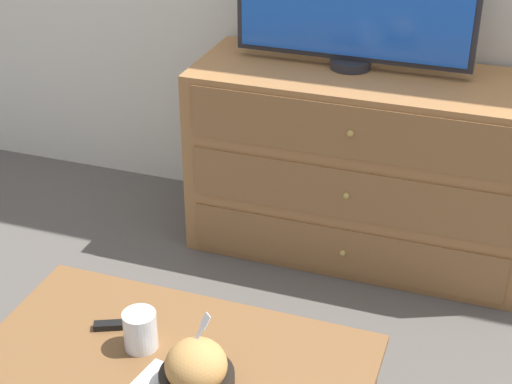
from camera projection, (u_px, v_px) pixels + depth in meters
The scene contains 7 objects.
ground_plane at pixel (376, 214), 3.39m from camera, with size 12.00×12.00×0.00m, color #56514C.
dresser at pixel (362, 165), 2.99m from camera, with size 1.28×0.51×0.73m.
coffee_table at pixel (178, 371), 2.02m from camera, with size 0.99×0.49×0.41m.
takeout_bowl at pixel (196, 369), 1.87m from camera, with size 0.18×0.18×0.18m.
drink_cup at pixel (140, 332), 1.99m from camera, with size 0.09×0.09×0.11m.
napkin at pixel (161, 382), 1.90m from camera, with size 0.14×0.14×0.00m.
remote_control at pixel (123, 325), 2.08m from camera, with size 0.15×0.09×0.02m.
Camera 1 is at (0.47, -2.92, 1.74)m, focal length 55.00 mm.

